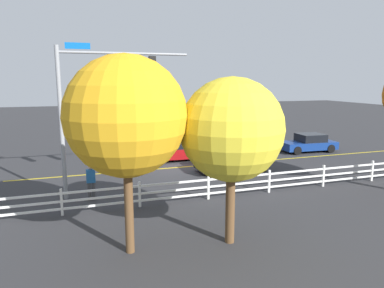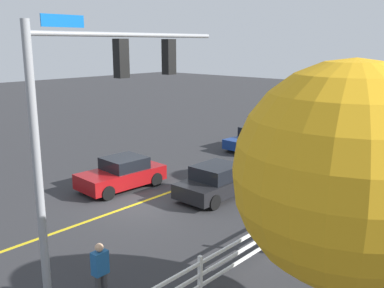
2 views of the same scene
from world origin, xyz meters
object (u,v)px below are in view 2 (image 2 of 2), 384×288
object	(u,v)px
car_2	(219,181)
tree_0	(347,175)
pedestrian	(100,271)
car_1	(256,138)
car_0	(122,174)

from	to	relation	value
car_2	tree_0	world-z (taller)	tree_0
pedestrian	car_2	bearing A→B (deg)	-72.94
car_1	pedestrian	xyz separation A→B (m)	(16.77, 6.48, 0.26)
car_2	tree_0	size ratio (longest dim) A/B	0.66
car_1	tree_0	bearing A→B (deg)	40.69
car_1	tree_0	world-z (taller)	tree_0
car_0	pedestrian	size ratio (longest dim) A/B	2.40
car_1	car_2	world-z (taller)	car_2
car_1	tree_0	distance (m)	20.37
car_1	pedestrian	distance (m)	17.98
car_0	tree_0	bearing A→B (deg)	70.19
car_1	car_2	xyz separation A→B (m)	(8.43, 3.69, 0.02)
car_0	car_1	world-z (taller)	car_0
tree_0	car_1	bearing A→B (deg)	-142.37
car_0	tree_0	distance (m)	14.13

